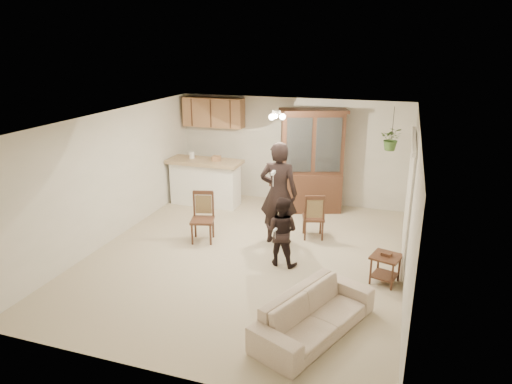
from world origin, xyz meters
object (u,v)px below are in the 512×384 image
(china_hutch, at_px, (311,162))
(sofa, at_px, (315,308))
(side_table, at_px, (385,269))
(chair_bar, at_px, (203,228))
(adult, at_px, (279,198))
(chair_hutch_left, at_px, (284,192))
(child, at_px, (281,228))
(chair_hutch_right, at_px, (313,225))

(china_hutch, bearing_deg, sofa, -96.54)
(side_table, bearing_deg, chair_bar, 170.52)
(adult, distance_m, chair_hutch_left, 2.22)
(adult, bearing_deg, child, 106.25)
(sofa, distance_m, china_hutch, 4.77)
(side_table, height_order, chair_hutch_left, chair_hutch_left)
(side_table, distance_m, chair_hutch_left, 3.98)
(child, bearing_deg, chair_hutch_right, -96.47)
(china_hutch, relative_size, side_table, 4.32)
(sofa, relative_size, chair_bar, 1.92)
(chair_hutch_right, bearing_deg, china_hutch, -92.74)
(chair_hutch_left, bearing_deg, chair_bar, -87.58)
(sofa, distance_m, chair_hutch_left, 5.05)
(adult, bearing_deg, chair_hutch_right, -146.41)
(adult, distance_m, child, 0.96)
(adult, bearing_deg, chair_hutch_left, -80.74)
(chair_hutch_left, bearing_deg, chair_hutch_right, -34.45)
(adult, distance_m, chair_bar, 1.60)
(side_table, xyz_separation_m, chair_hutch_left, (-2.51, 3.10, 0.07))
(adult, relative_size, chair_bar, 1.85)
(adult, bearing_deg, side_table, 151.66)
(china_hutch, xyz_separation_m, chair_hutch_right, (0.37, -1.50, -0.89))
(side_table, bearing_deg, chair_hutch_left, 128.98)
(chair_bar, xyz_separation_m, chair_hutch_right, (2.01, 0.86, -0.01))
(china_hutch, height_order, side_table, china_hutch)
(sofa, height_order, child, child)
(china_hutch, xyz_separation_m, chair_hutch_left, (-0.67, 0.16, -0.83))
(chair_hutch_left, bearing_deg, china_hutch, 9.71)
(china_hutch, bearing_deg, adult, -115.75)
(child, xyz_separation_m, china_hutch, (-0.07, 2.82, 0.48))
(china_hutch, relative_size, chair_hutch_left, 2.05)
(adult, height_order, china_hutch, china_hutch)
(chair_bar, height_order, chair_hutch_left, chair_hutch_left)
(child, bearing_deg, china_hutch, -82.19)
(sofa, relative_size, side_table, 3.47)
(sofa, distance_m, chair_bar, 3.48)
(child, bearing_deg, chair_hutch_left, -69.70)
(sofa, height_order, chair_hutch_left, chair_hutch_left)
(child, distance_m, chair_bar, 1.81)
(chair_hutch_left, bearing_deg, sofa, -47.05)
(china_hutch, bearing_deg, chair_hutch_right, -95.04)
(china_hutch, relative_size, chair_bar, 2.39)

